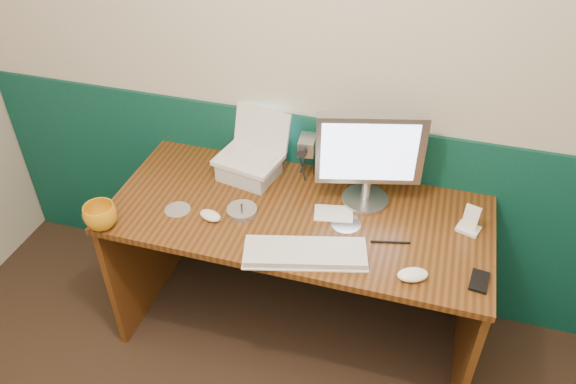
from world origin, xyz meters
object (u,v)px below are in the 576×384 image
(desk, at_px, (297,275))
(mug, at_px, (100,216))
(monitor, at_px, (369,159))
(laptop, at_px, (247,140))
(keyboard, at_px, (305,253))
(camcorder, at_px, (307,159))

(desk, relative_size, mug, 11.96)
(monitor, bearing_deg, mug, -169.47)
(laptop, xyz_separation_m, monitor, (0.54, -0.03, 0.02))
(monitor, distance_m, mug, 1.11)
(monitor, relative_size, mug, 3.25)
(monitor, distance_m, keyboard, 0.48)
(laptop, height_order, mug, laptop)
(laptop, distance_m, mug, 0.69)
(mug, bearing_deg, monitor, 25.08)
(desk, bearing_deg, camcorder, 97.26)
(desk, xyz_separation_m, mug, (-0.74, -0.31, 0.43))
(laptop, bearing_deg, camcorder, 29.05)
(camcorder, bearing_deg, laptop, -167.97)
(laptop, relative_size, monitor, 0.63)
(monitor, bearing_deg, camcorder, 144.86)
(laptop, distance_m, keyboard, 0.60)
(laptop, bearing_deg, mug, -121.52)
(monitor, xyz_separation_m, camcorder, (-0.29, 0.11, -0.12))
(camcorder, bearing_deg, keyboard, -81.51)
(desk, xyz_separation_m, laptop, (-0.28, 0.18, 0.57))
(laptop, height_order, monitor, monitor)
(keyboard, relative_size, camcorder, 2.51)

